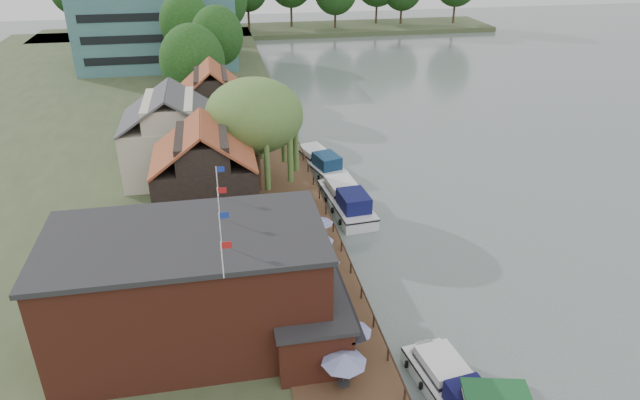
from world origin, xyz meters
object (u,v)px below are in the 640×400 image
umbrella_3 (323,272)px  cruiser_2 (319,159)px  umbrella_5 (320,230)px  pub (226,285)px  cottage_b (172,133)px  cottage_c (213,103)px  umbrella_0 (344,372)px  cruiser_0 (455,387)px  cottage_a (205,173)px  umbrella_1 (353,341)px  umbrella_2 (322,304)px  willow (255,137)px  umbrella_4 (318,249)px  cruiser_1 (347,197)px  hotel_block (157,29)px

umbrella_3 → cruiser_2: bearing=80.0°
umbrella_5 → pub: bearing=-128.1°
cottage_b → cottage_c: (4.00, 9.00, 0.00)m
umbrella_0 → cruiser_0: umbrella_0 is taller
cottage_a → umbrella_3: size_ratio=3.62×
cottage_a → umbrella_1: size_ratio=3.62×
umbrella_0 → umbrella_2: (-0.02, 5.86, 0.00)m
willow → cruiser_0: 28.28m
umbrella_2 → umbrella_4: same height
umbrella_3 → umbrella_5: 5.62m
umbrella_1 → cottage_c: bearing=100.3°
pub → umbrella_4: bearing=45.1°
cruiser_1 → umbrella_3: bearing=-114.6°
cottage_a → umbrella_3: bearing=-56.4°
umbrella_4 → umbrella_5: bearing=76.2°
umbrella_1 → cottage_b: bearing=110.9°
cottage_b → cottage_c: same height
cottage_a → umbrella_1: bearing=-66.9°
cottage_b → cottage_c: size_ratio=1.13×
umbrella_1 → cruiser_2: (3.53, 29.19, -1.14)m
pub → cottage_b: 25.33m
willow → umbrella_1: size_ratio=4.39×
hotel_block → umbrella_3: (14.48, -67.24, -4.86)m
pub → cottage_a: (-1.00, 15.00, 0.60)m
pub → hotel_block: (-8.00, 71.00, 2.50)m
pub → umbrella_0: 8.37m
pub → umbrella_3: bearing=30.1°
pub → willow: 20.36m
cruiser_2 → cottage_c: bearing=126.8°
hotel_block → umbrella_4: size_ratio=10.69×
pub → umbrella_1: bearing=-26.1°
willow → umbrella_4: 14.23m
pub → cruiser_0: 13.86m
umbrella_3 → cottage_a: bearing=123.6°
cottage_a → cruiser_2: 16.23m
willow → cruiser_0: (8.16, -26.59, -5.12)m
pub → umbrella_5: size_ratio=8.42×
umbrella_4 → cottage_c: bearing=103.7°
cottage_a → cruiser_1: 12.83m
umbrella_0 → umbrella_4: 12.33m
cruiser_0 → cottage_c: bearing=98.3°
cottage_a → umbrella_5: bearing=-34.3°
pub → cottage_c: (0.00, 34.00, 0.60)m
hotel_block → cruiser_0: 80.27m
umbrella_4 → umbrella_5: size_ratio=1.00×
cottage_a → willow: bearing=48.0°
cottage_b → cruiser_2: bearing=3.4°
cottage_c → cruiser_2: (10.35, -8.16, -4.10)m
hotel_block → umbrella_1: bearing=-78.7°
cottage_b → cruiser_1: (15.09, -8.45, -4.00)m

